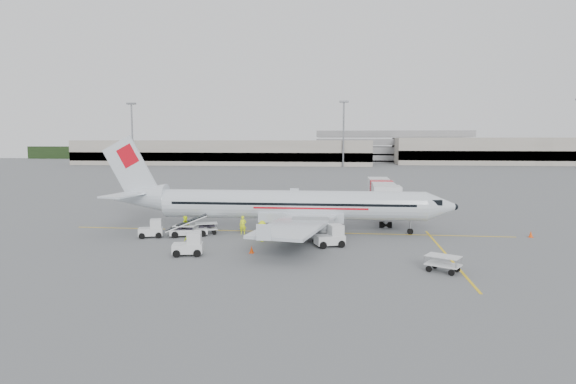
% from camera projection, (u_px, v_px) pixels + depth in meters
% --- Properties ---
extents(ground, '(360.00, 360.00, 0.00)m').
position_uv_depth(ground, '(286.00, 232.00, 48.04)').
color(ground, '#56595B').
extents(stripe_lead, '(44.00, 0.20, 0.01)m').
position_uv_depth(stripe_lead, '(286.00, 232.00, 48.04)').
color(stripe_lead, yellow).
rests_on(stripe_lead, ground).
extents(stripe_cross, '(0.20, 20.00, 0.01)m').
position_uv_depth(stripe_cross, '(447.00, 255.00, 38.48)').
color(stripe_cross, yellow).
rests_on(stripe_cross, ground).
extents(terminal_west, '(110.00, 22.00, 9.00)m').
position_uv_depth(terminal_west, '(223.00, 152.00, 180.62)').
color(terminal_west, gray).
rests_on(terminal_west, ground).
extents(terminal_east, '(90.00, 26.00, 10.00)m').
position_uv_depth(terminal_east, '(516.00, 151.00, 182.32)').
color(terminal_east, gray).
rests_on(terminal_east, ground).
extents(parking_garage, '(62.00, 24.00, 14.00)m').
position_uv_depth(parking_garage, '(392.00, 145.00, 202.25)').
color(parking_garage, slate).
rests_on(parking_garage, ground).
extents(treeline, '(300.00, 3.00, 6.00)m').
position_uv_depth(treeline, '(333.00, 153.00, 220.45)').
color(treeline, black).
rests_on(treeline, ground).
extents(mast_west, '(3.20, 1.20, 22.00)m').
position_uv_depth(mast_west, '(132.00, 135.00, 171.63)').
color(mast_west, slate).
rests_on(mast_west, ground).
extents(mast_center, '(3.20, 1.20, 22.00)m').
position_uv_depth(mast_center, '(343.00, 134.00, 162.74)').
color(mast_center, slate).
rests_on(mast_center, ground).
extents(aircraft, '(34.59, 27.38, 9.38)m').
position_uv_depth(aircraft, '(293.00, 185.00, 47.39)').
color(aircraft, silver).
rests_on(aircraft, ground).
extents(jet_bridge, '(3.39, 17.03, 4.46)m').
position_uv_depth(jet_bridge, '(381.00, 199.00, 56.17)').
color(jet_bridge, silver).
rests_on(jet_bridge, ground).
extents(belt_loader, '(5.05, 3.39, 2.56)m').
position_uv_depth(belt_loader, '(188.00, 223.00, 45.85)').
color(belt_loader, silver).
rests_on(belt_loader, ground).
extents(tug_fore, '(2.80, 2.24, 1.90)m').
position_uv_depth(tug_fore, '(330.00, 236.00, 41.32)').
color(tug_fore, silver).
rests_on(tug_fore, ground).
extents(tug_mid, '(2.58, 1.80, 1.81)m').
position_uv_depth(tug_mid, '(188.00, 244.00, 38.19)').
color(tug_mid, silver).
rests_on(tug_mid, ground).
extents(tug_aft, '(2.50, 1.91, 1.71)m').
position_uv_depth(tug_aft, '(150.00, 228.00, 45.26)').
color(tug_aft, silver).
rests_on(tug_aft, ground).
extents(cart_loaded_a, '(2.08, 1.26, 1.07)m').
position_uv_depth(cart_loaded_a, '(185.00, 231.00, 45.71)').
color(cart_loaded_a, silver).
rests_on(cart_loaded_a, ground).
extents(cart_loaded_b, '(2.43, 1.89, 1.12)m').
position_uv_depth(cart_loaded_b, '(206.00, 228.00, 46.90)').
color(cart_loaded_b, silver).
rests_on(cart_loaded_b, ground).
extents(cart_empty_a, '(2.34, 1.60, 1.13)m').
position_uv_depth(cart_empty_a, '(324.00, 236.00, 42.95)').
color(cart_empty_a, silver).
rests_on(cart_empty_a, ground).
extents(cart_empty_b, '(2.63, 2.29, 1.18)m').
position_uv_depth(cart_empty_b, '(443.00, 264.00, 33.37)').
color(cart_empty_b, silver).
rests_on(cart_empty_b, ground).
extents(cone_nose, '(0.39, 0.39, 0.64)m').
position_uv_depth(cone_nose, '(531.00, 234.00, 45.32)').
color(cone_nose, '#E74107').
rests_on(cone_nose, ground).
extents(cone_port, '(0.43, 0.43, 0.69)m').
position_uv_depth(cone_port, '(285.00, 212.00, 58.77)').
color(cone_port, '#E74107').
rests_on(cone_port, ground).
extents(cone_stbd, '(0.39, 0.39, 0.63)m').
position_uv_depth(cone_stbd, '(252.00, 249.00, 39.01)').
color(cone_stbd, '#E74107').
rests_on(cone_stbd, ground).
extents(crew_a, '(0.70, 0.49, 1.81)m').
position_uv_depth(crew_a, '(243.00, 225.00, 46.75)').
color(crew_a, '#CDE611').
rests_on(crew_a, ground).
extents(crew_b, '(1.14, 1.06, 1.88)m').
position_uv_depth(crew_b, '(186.00, 226.00, 46.18)').
color(crew_b, '#CDE611').
rests_on(crew_b, ground).
extents(crew_c, '(1.06, 1.38, 1.89)m').
position_uv_depth(crew_c, '(262.00, 231.00, 43.48)').
color(crew_c, '#CDE611').
rests_on(crew_c, ground).
extents(crew_d, '(1.07, 0.64, 1.71)m').
position_uv_depth(crew_d, '(190.00, 241.00, 39.44)').
color(crew_d, '#CDE611').
rests_on(crew_d, ground).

